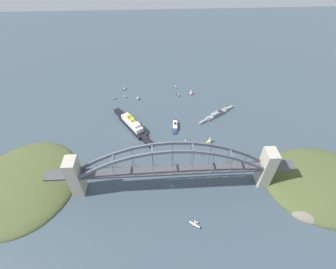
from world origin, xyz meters
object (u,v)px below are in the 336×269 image
(naval_cruiser, at_px, (217,114))
(seaplane_taxiing_near_bridge, at_px, (195,224))
(small_boat_0, at_px, (125,89))
(small_boat_4, at_px, (185,141))
(harbor_arch_bridge, at_px, (172,170))
(harbor_ferry_steamer, at_px, (175,126))
(ocean_liner, at_px, (132,125))
(small_boat_7, at_px, (176,87))
(small_boat_2, at_px, (115,99))
(channel_marker_buoy, at_px, (202,155))
(small_boat_5, at_px, (125,97))
(small_boat_6, at_px, (191,92))
(small_boat_1, at_px, (138,97))
(small_boat_3, at_px, (178,95))
(small_boat_8, at_px, (210,139))

(naval_cruiser, relative_size, seaplane_taxiing_near_bridge, 6.03)
(small_boat_0, xyz_separation_m, small_boat_4, (94.06, -139.89, 0.07))
(harbor_arch_bridge, distance_m, small_boat_0, 225.70)
(harbor_ferry_steamer, bearing_deg, naval_cruiser, 19.80)
(harbor_ferry_steamer, bearing_deg, ocean_liner, 178.30)
(small_boat_7, bearing_deg, small_boat_4, -89.04)
(small_boat_2, xyz_separation_m, channel_marker_buoy, (127.73, -137.86, 0.39))
(small_boat_0, xyz_separation_m, small_boat_5, (2.29, -25.23, -0.04))
(small_boat_4, relative_size, small_boat_6, 0.94)
(harbor_arch_bridge, distance_m, small_boat_2, 203.49)
(small_boat_5, distance_m, small_boat_7, 93.45)
(seaplane_taxiing_near_bridge, distance_m, channel_marker_buoy, 97.00)
(small_boat_2, bearing_deg, small_boat_0, 63.55)
(small_boat_1, relative_size, small_boat_5, 0.91)
(small_boat_0, relative_size, small_boat_2, 1.38)
(seaplane_taxiing_near_bridge, relative_size, small_boat_5, 1.17)
(harbor_ferry_steamer, height_order, seaplane_taxiing_near_bridge, harbor_ferry_steamer)
(small_boat_5, bearing_deg, channel_marker_buoy, -52.21)
(ocean_liner, distance_m, small_boat_3, 110.10)
(small_boat_7, bearing_deg, small_boat_6, -43.94)
(small_boat_6, height_order, small_boat_8, small_boat_8)
(ocean_liner, distance_m, small_boat_4, 82.25)
(naval_cruiser, xyz_separation_m, small_boat_4, (-55.54, -56.01, -1.77))
(harbor_arch_bridge, distance_m, small_boat_1, 187.09)
(small_boat_3, bearing_deg, small_boat_4, -89.94)
(small_boat_6, bearing_deg, small_boat_2, -176.69)
(ocean_liner, distance_m, small_boat_5, 82.97)
(ocean_liner, relative_size, small_boat_1, 11.03)
(seaplane_taxiing_near_bridge, bearing_deg, small_boat_1, 105.86)
(naval_cruiser, bearing_deg, small_boat_0, 150.72)
(harbor_arch_bridge, bearing_deg, small_boat_5, 109.89)
(small_boat_4, relative_size, small_boat_7, 0.97)
(small_boat_3, bearing_deg, channel_marker_buoy, -82.43)
(harbor_ferry_steamer, xyz_separation_m, seaplane_taxiing_near_bridge, (7.64, -153.83, -0.51))
(ocean_liner, height_order, channel_marker_buoy, ocean_liner)
(small_boat_5, bearing_deg, ocean_liner, -78.26)
(harbor_arch_bridge, relative_size, small_boat_1, 33.87)
(small_boat_0, relative_size, small_boat_4, 0.92)
(harbor_ferry_steamer, relative_size, small_boat_7, 3.28)
(ocean_liner, xyz_separation_m, small_boat_6, (97.80, 83.99, -0.89))
(harbor_ferry_steamer, relative_size, small_boat_0, 3.70)
(small_boat_1, bearing_deg, channel_marker_buoy, -56.82)
(small_boat_0, relative_size, small_boat_1, 1.14)
(small_boat_7, height_order, channel_marker_buoy, channel_marker_buoy)
(harbor_arch_bridge, height_order, small_boat_4, harbor_arch_bridge)
(small_boat_0, bearing_deg, small_boat_7, 1.26)
(seaplane_taxiing_near_bridge, height_order, small_boat_2, seaplane_taxiing_near_bridge)
(small_boat_6, bearing_deg, harbor_arch_bridge, -103.81)
(small_boat_0, xyz_separation_m, small_boat_6, (116.94, -22.32, 4.08))
(harbor_arch_bridge, bearing_deg, channel_marker_buoy, 46.46)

